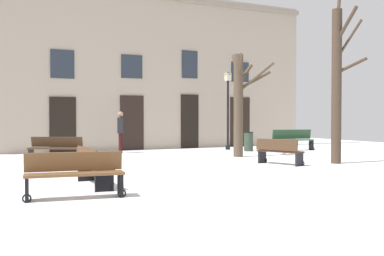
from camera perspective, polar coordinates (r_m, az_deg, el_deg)
The scene contains 12 objects.
ground_plane at distance 13.67m, azimuth 3.20°, elevation -5.15°, with size 31.32×31.32×0.00m, color white.
building_facade at distance 21.83m, azimuth -8.28°, elevation 7.23°, with size 19.57×0.60×7.46m.
tree_right_of_center at distance 18.04m, azimuth 5.87°, elevation 3.40°, with size 1.97×2.20×4.08m.
tree_left_of_center at distance 16.16m, azimuth 17.46°, elevation 5.58°, with size 0.94×1.45×6.07m.
streetlamp at distance 21.77m, azimuth 4.44°, elevation 3.24°, with size 0.30×0.30×3.66m.
litter_bin at distance 20.93m, azimuth 6.97°, elevation -1.66°, with size 0.43×0.43×0.86m.
bench_near_lamp at distance 10.70m, azimuth -12.21°, elevation -4.54°, with size 0.50×1.90×0.88m.
bench_facing_shops at distance 16.83m, azimuth -16.45°, elevation -2.39°, with size 1.82×1.31×0.86m.
bench_back_to_back_left at distance 15.31m, azimuth 10.68°, elevation -2.87°, with size 0.99×1.62×0.83m.
bench_back_to_back_right at distance 9.21m, azimuth -14.23°, elevation -5.46°, with size 1.92×0.71×0.89m.
bench_near_center_tree at distance 21.80m, azimuth 12.31°, elevation -1.38°, with size 1.95×0.94×0.96m.
person_by_shop_door at distance 19.95m, azimuth -8.79°, elevation -0.21°, with size 0.36×0.44×1.77m.
Camera 1 is at (-6.63, -11.85, 1.58)m, focal length 43.34 mm.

